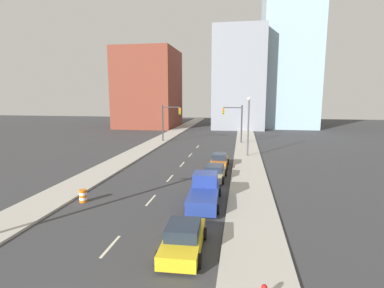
% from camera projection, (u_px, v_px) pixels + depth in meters
% --- Properties ---
extents(sidewalk_left, '(3.42, 95.89, 0.16)m').
position_uv_depth(sidewalk_left, '(165.00, 137.00, 56.70)').
color(sidewalk_left, '#ADA89E').
rests_on(sidewalk_left, ground).
extents(sidewalk_right, '(3.42, 95.89, 0.16)m').
position_uv_depth(sidewalk_right, '(246.00, 139.00, 54.25)').
color(sidewalk_right, '#ADA89E').
rests_on(sidewalk_right, ground).
extents(lane_stripe_at_7m, '(0.16, 2.40, 0.01)m').
position_uv_depth(lane_stripe_at_7m, '(111.00, 246.00, 15.88)').
color(lane_stripe_at_7m, beige).
rests_on(lane_stripe_at_7m, ground).
extents(lane_stripe_at_14m, '(0.16, 2.40, 0.01)m').
position_uv_depth(lane_stripe_at_14m, '(151.00, 200.00, 22.86)').
color(lane_stripe_at_14m, beige).
rests_on(lane_stripe_at_14m, ground).
extents(lane_stripe_at_21m, '(0.16, 2.40, 0.01)m').
position_uv_depth(lane_stripe_at_21m, '(170.00, 178.00, 28.93)').
color(lane_stripe_at_21m, beige).
rests_on(lane_stripe_at_21m, ground).
extents(lane_stripe_at_27m, '(0.16, 2.40, 0.01)m').
position_uv_depth(lane_stripe_at_27m, '(182.00, 164.00, 34.76)').
color(lane_stripe_at_27m, beige).
rests_on(lane_stripe_at_27m, ground).
extents(lane_stripe_at_32m, '(0.16, 2.40, 0.01)m').
position_uv_depth(lane_stripe_at_32m, '(190.00, 155.00, 40.11)').
color(lane_stripe_at_32m, beige).
rests_on(lane_stripe_at_32m, ground).
extents(lane_stripe_at_39m, '(0.16, 2.40, 0.01)m').
position_uv_depth(lane_stripe_at_39m, '(198.00, 147.00, 46.76)').
color(lane_stripe_at_39m, beige).
rests_on(lane_stripe_at_39m, ground).
extents(building_brick_left, '(14.00, 16.00, 19.15)m').
position_uv_depth(building_brick_left, '(149.00, 89.00, 75.23)').
color(building_brick_left, brown).
rests_on(building_brick_left, ground).
extents(building_office_center, '(12.00, 20.00, 23.46)m').
position_uv_depth(building_office_center, '(239.00, 80.00, 75.14)').
color(building_office_center, gray).
rests_on(building_office_center, ground).
extents(building_glass_right, '(13.00, 20.00, 41.24)m').
position_uv_depth(building_glass_right, '(289.00, 45.00, 75.63)').
color(building_glass_right, '#99B7CC').
rests_on(building_glass_right, ground).
extents(traffic_signal_left, '(3.33, 0.35, 6.34)m').
position_uv_depth(traffic_signal_left, '(168.00, 118.00, 51.05)').
color(traffic_signal_left, '#38383D').
rests_on(traffic_signal_left, ground).
extents(traffic_signal_right, '(3.33, 0.35, 6.34)m').
position_uv_depth(traffic_signal_right, '(236.00, 119.00, 49.16)').
color(traffic_signal_right, '#38383D').
rests_on(traffic_signal_right, ground).
extents(traffic_barrel, '(0.56, 0.56, 0.95)m').
position_uv_depth(traffic_barrel, '(83.00, 196.00, 22.42)').
color(traffic_barrel, orange).
rests_on(traffic_barrel, ground).
extents(street_lamp, '(0.44, 0.44, 7.72)m').
position_uv_depth(street_lamp, '(248.00, 122.00, 38.19)').
color(street_lamp, '#4C4C51').
rests_on(street_lamp, ground).
extents(sedan_yellow, '(2.27, 4.58, 1.48)m').
position_uv_depth(sedan_yellow, '(183.00, 239.00, 15.30)').
color(sedan_yellow, gold).
rests_on(sedan_yellow, ground).
extents(pickup_truck_blue, '(2.51, 6.01, 2.12)m').
position_uv_depth(pickup_truck_blue, '(204.00, 192.00, 22.14)').
color(pickup_truck_blue, navy).
rests_on(pickup_truck_blue, ground).
extents(sedan_tan, '(2.26, 4.57, 1.38)m').
position_uv_depth(sedan_tan, '(214.00, 173.00, 28.44)').
color(sedan_tan, tan).
rests_on(sedan_tan, ground).
extents(sedan_orange, '(2.02, 4.52, 1.50)m').
position_uv_depth(sedan_orange, '(219.00, 161.00, 33.55)').
color(sedan_orange, orange).
rests_on(sedan_orange, ground).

